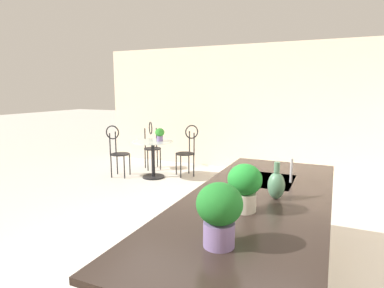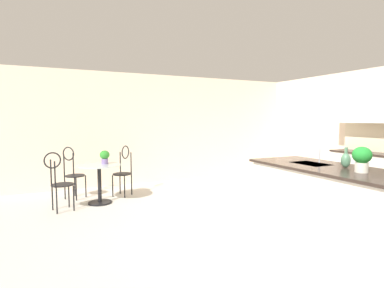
{
  "view_description": "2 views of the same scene",
  "coord_description": "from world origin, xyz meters",
  "views": [
    {
      "loc": [
        2.68,
        1.36,
        1.75
      ],
      "look_at": [
        -1.69,
        -0.59,
        0.94
      ],
      "focal_mm": 30.19,
      "sensor_mm": 36.0,
      "label": 1
    },
    {
      "loc": [
        3.16,
        -2.83,
        1.61
      ],
      "look_at": [
        -1.52,
        -0.57,
        1.18
      ],
      "focal_mm": 28.72,
      "sensor_mm": 36.0,
      "label": 2
    }
  ],
  "objects": [
    {
      "name": "kitchen_island",
      "position": [
        0.3,
        0.85,
        0.46
      ],
      "size": [
        2.8,
        1.06,
        0.92
      ],
      "color": "white",
      "rests_on": "ground"
    },
    {
      "name": "chair_near_window",
      "position": [
        -2.55,
        -2.63,
        0.57
      ],
      "size": [
        0.45,
        0.51,
        1.04
      ],
      "color": "black",
      "rests_on": "ground"
    },
    {
      "name": "wall_left_window",
      "position": [
        -4.26,
        0.0,
        1.35
      ],
      "size": [
        0.12,
        7.8,
        2.7
      ],
      "primitive_type": "cube",
      "color": "beige",
      "rests_on": "ground"
    },
    {
      "name": "chair_by_island",
      "position": [
        -3.41,
        -2.34,
        0.57
      ],
      "size": [
        0.54,
        0.54,
        1.04
      ],
      "color": "black",
      "rests_on": "ground"
    },
    {
      "name": "ground_plane",
      "position": [
        0.0,
        0.0,
        0.0
      ],
      "size": [
        40.0,
        40.0,
        0.0
      ],
      "primitive_type": "plane",
      "color": "beige"
    },
    {
      "name": "potted_plant_on_table",
      "position": [
        -2.83,
        -1.8,
        0.89
      ],
      "size": [
        0.18,
        0.18,
        0.26
      ],
      "color": "#7A669E",
      "rests_on": "bistro_table"
    },
    {
      "name": "potted_plant_counter_near",
      "position": [
        0.6,
        0.83,
        1.11
      ],
      "size": [
        0.24,
        0.24,
        0.33
      ],
      "color": "beige",
      "rests_on": "kitchen_island"
    },
    {
      "name": "vase_on_counter",
      "position": [
        0.25,
        0.98,
        1.03
      ],
      "size": [
        0.13,
        0.13,
        0.29
      ],
      "color": "#4C7A5B",
      "rests_on": "kitchen_island"
    },
    {
      "name": "bistro_table",
      "position": [
        -2.76,
        -1.92,
        0.45
      ],
      "size": [
        0.8,
        0.8,
        0.74
      ],
      "color": "black",
      "rests_on": "ground"
    },
    {
      "name": "chair_toward_desk",
      "position": [
        -3.19,
        -1.36,
        0.57
      ],
      "size": [
        0.54,
        0.54,
        1.04
      ],
      "color": "black",
      "rests_on": "ground"
    },
    {
      "name": "sink_faucet",
      "position": [
        -0.25,
        1.03,
        1.03
      ],
      "size": [
        0.02,
        0.02,
        0.22
      ],
      "primitive_type": "cylinder",
      "color": "#B2B5BA",
      "rests_on": "kitchen_island"
    }
  ]
}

